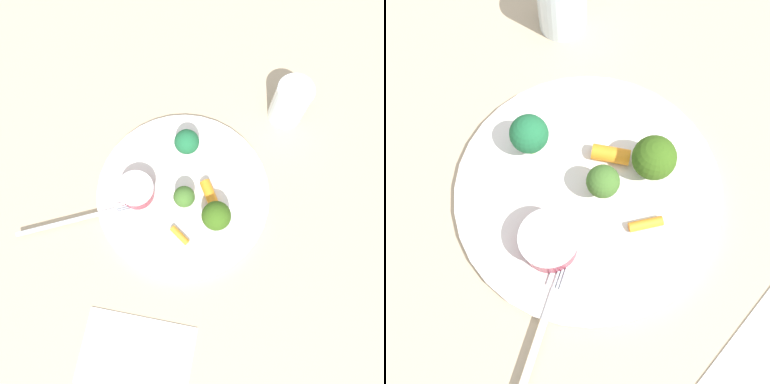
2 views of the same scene
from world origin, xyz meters
TOP-DOWN VIEW (x-y plane):
  - ground_plane at (0.00, 0.00)m, footprint 2.40×2.40m
  - plate at (0.00, 0.00)m, footprint 0.29×0.29m
  - sauce_cup at (-0.07, 0.01)m, footprint 0.06×0.06m
  - broccoli_floret_0 at (-0.00, -0.01)m, footprint 0.03×0.03m
  - broccoli_floret_1 at (0.02, 0.07)m, footprint 0.04×0.04m
  - broccoli_floret_2 at (0.04, -0.05)m, footprint 0.05×0.05m
  - carrot_stick_0 at (-0.02, -0.07)m, footprint 0.03×0.03m
  - carrot_stick_1 at (0.04, -0.01)m, footprint 0.02×0.04m
  - fork at (-0.18, -0.02)m, footprint 0.19×0.03m

SIDE VIEW (x-z plane):
  - ground_plane at x=0.00m, z-range 0.00..0.00m
  - plate at x=0.00m, z-range 0.00..0.01m
  - fork at x=-0.18m, z-range 0.01..0.01m
  - carrot_stick_0 at x=-0.02m, z-range 0.01..0.02m
  - carrot_stick_1 at x=0.04m, z-range 0.01..0.03m
  - sauce_cup at x=-0.07m, z-range 0.01..0.05m
  - broccoli_floret_0 at x=0.00m, z-range 0.02..0.07m
  - broccoli_floret_2 at x=0.04m, z-range 0.02..0.07m
  - broccoli_floret_1 at x=0.02m, z-range 0.02..0.07m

